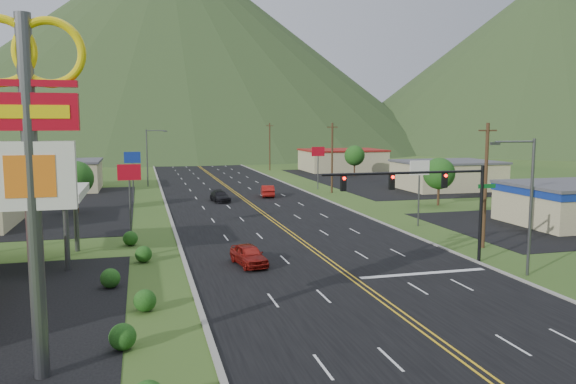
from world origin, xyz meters
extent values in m
plane|color=#274418|center=(0.00, 0.00, 0.00)|extent=(500.00, 500.00, 0.00)
cube|color=black|center=(0.00, 0.00, 0.00)|extent=(20.00, 460.00, 0.04)
cube|color=gray|center=(-10.15, 0.00, 0.00)|extent=(0.30, 460.00, 0.14)
cylinder|color=#59595E|center=(-17.00, 2.00, 7.00)|extent=(0.60, 0.60, 14.00)
cube|color=white|center=(-17.00, 2.00, 8.00)|extent=(3.20, 0.50, 2.60)
cube|color=orange|center=(-17.00, 2.00, 8.00)|extent=(1.80, 0.55, 1.60)
cube|color=#B40A1B|center=(-17.00, 2.00, 10.40)|extent=(3.60, 0.50, 1.40)
cube|color=yellow|center=(-17.00, 2.00, 10.40)|extent=(3.00, 0.55, 0.50)
cube|color=#B40A1B|center=(-17.00, 2.00, 11.45)|extent=(3.60, 0.45, 0.25)
torus|color=yellow|center=(-16.15, 2.00, 12.60)|extent=(2.62, 0.32, 2.62)
cylinder|color=black|center=(10.50, 14.00, 3.50)|extent=(0.24, 0.24, 7.00)
cylinder|color=black|center=(4.50, 14.00, 6.60)|extent=(12.00, 0.18, 0.18)
cube|color=#0C591E|center=(10.90, 14.00, 5.50)|extent=(1.40, 0.06, 0.30)
cube|color=black|center=(7.50, 14.00, 6.00)|extent=(0.35, 0.28, 1.05)
sphere|color=#FF0C05|center=(7.50, 13.82, 6.35)|extent=(0.22, 0.22, 0.22)
cube|color=black|center=(3.50, 14.00, 6.00)|extent=(0.35, 0.28, 1.05)
sphere|color=#FF0C05|center=(3.50, 13.82, 6.35)|extent=(0.22, 0.22, 0.22)
cube|color=black|center=(0.00, 14.00, 6.00)|extent=(0.35, 0.28, 1.05)
sphere|color=#FF0C05|center=(0.00, 13.82, 6.35)|extent=(0.22, 0.22, 0.22)
cylinder|color=#59595E|center=(11.50, 10.00, 4.50)|extent=(0.20, 0.20, 9.00)
cylinder|color=#59595E|center=(10.06, 10.00, 8.80)|extent=(2.88, 0.12, 0.12)
cube|color=#59595E|center=(8.62, 10.00, 8.70)|extent=(0.60, 0.25, 0.18)
cylinder|color=#59595E|center=(-12.00, 70.00, 4.50)|extent=(0.20, 0.20, 9.00)
cylinder|color=#59595E|center=(-10.56, 70.00, 8.80)|extent=(2.88, 0.12, 0.12)
cube|color=#59595E|center=(-9.12, 70.00, 8.70)|extent=(0.60, 0.25, 0.18)
cube|color=white|center=(-22.00, 22.00, 5.00)|extent=(10.00, 8.00, 0.60)
cylinder|color=#59595E|center=(-18.00, 19.00, 2.50)|extent=(0.36, 0.36, 5.00)
cylinder|color=#59595E|center=(-18.00, 25.00, 2.50)|extent=(0.36, 0.36, 5.00)
cube|color=#C9BD8B|center=(-28.00, 68.00, 2.10)|extent=(18.00, 11.00, 4.20)
cube|color=#4C4C51|center=(-28.00, 68.00, 4.35)|extent=(18.40, 11.40, 0.30)
cube|color=#C9BD8B|center=(32.00, 55.00, 2.00)|extent=(14.00, 11.00, 4.00)
cube|color=#4C4C51|center=(32.00, 55.00, 4.15)|extent=(14.40, 11.40, 0.30)
cube|color=#C9BD8B|center=(28.00, 90.00, 2.10)|extent=(16.00, 12.00, 4.20)
cube|color=maroon|center=(28.00, 90.00, 4.35)|extent=(16.40, 12.40, 0.30)
cylinder|color=#59595E|center=(-14.00, 30.00, 2.50)|extent=(0.16, 0.16, 5.00)
cube|color=#B40A1B|center=(-14.00, 30.00, 5.70)|extent=(2.00, 0.18, 1.40)
cylinder|color=#59595E|center=(-14.00, 52.00, 2.50)|extent=(0.16, 0.16, 5.00)
cube|color=navy|center=(-14.00, 52.00, 5.70)|extent=(2.00, 0.18, 1.40)
cylinder|color=#59595E|center=(13.00, 28.00, 2.50)|extent=(0.16, 0.16, 5.00)
cube|color=white|center=(13.00, 28.00, 5.70)|extent=(2.00, 0.18, 1.40)
cylinder|color=#59595E|center=(13.00, 60.00, 2.50)|extent=(0.16, 0.16, 5.00)
cube|color=#B40A1B|center=(13.00, 60.00, 5.70)|extent=(2.00, 0.18, 1.40)
cylinder|color=#382314|center=(-20.00, 45.00, 1.50)|extent=(0.30, 0.30, 3.00)
sphere|color=#1A4413|center=(-20.00, 45.00, 3.90)|extent=(3.84, 3.84, 3.84)
cylinder|color=#382314|center=(-25.00, 72.00, 1.50)|extent=(0.30, 0.30, 3.00)
sphere|color=#1A4413|center=(-25.00, 72.00, 3.90)|extent=(3.84, 3.84, 3.84)
cylinder|color=#382314|center=(22.00, 40.00, 1.50)|extent=(0.30, 0.30, 3.00)
sphere|color=#1A4413|center=(22.00, 40.00, 3.90)|extent=(3.84, 3.84, 3.84)
cylinder|color=#382314|center=(26.00, 78.00, 1.50)|extent=(0.30, 0.30, 3.00)
sphere|color=#1A4413|center=(26.00, 78.00, 3.90)|extent=(3.84, 3.84, 3.84)
cylinder|color=#382314|center=(13.50, 18.00, 5.00)|extent=(0.28, 0.28, 10.00)
cube|color=#382314|center=(13.50, 18.00, 9.40)|extent=(1.60, 0.12, 0.12)
cylinder|color=#382314|center=(13.50, 55.00, 5.00)|extent=(0.28, 0.28, 10.00)
cube|color=#382314|center=(13.50, 55.00, 9.40)|extent=(1.60, 0.12, 0.12)
cylinder|color=#382314|center=(13.50, 95.00, 5.00)|extent=(0.28, 0.28, 10.00)
cube|color=#382314|center=(13.50, 95.00, 9.40)|extent=(1.60, 0.12, 0.12)
cylinder|color=#382314|center=(13.50, 135.00, 5.00)|extent=(0.28, 0.28, 10.00)
cube|color=#382314|center=(13.50, 135.00, 9.40)|extent=(1.60, 0.12, 0.12)
cone|color=#213417|center=(0.00, 220.00, 42.50)|extent=(220.00, 220.00, 85.00)
cone|color=#213417|center=(147.84, 176.19, 35.00)|extent=(180.00, 180.00, 70.00)
imported|color=maroon|center=(-5.84, 17.13, 0.73)|extent=(2.40, 4.53, 1.47)
imported|color=black|center=(-3.36, 49.79, 0.67)|extent=(2.40, 4.79, 1.34)
imported|color=maroon|center=(3.60, 53.08, 0.77)|extent=(2.36, 4.90, 1.55)
camera|label=1|loc=(-12.98, -20.87, 9.99)|focal=35.00mm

